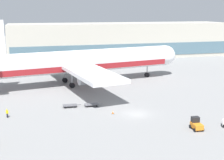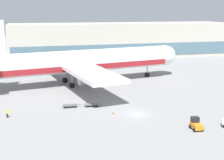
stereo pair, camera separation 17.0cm
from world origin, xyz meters
name	(u,v)px [view 1 (the left image)]	position (x,y,z in m)	size (l,w,h in m)	color
ground_plane	(137,114)	(0.00, 0.00, 0.00)	(400.00, 400.00, 0.00)	gray
terminal_building	(121,40)	(17.97, 72.33, 6.99)	(90.00, 18.20, 14.00)	#BCB7A8
airplane_main	(80,62)	(-6.40, 27.30, 5.84)	(57.66, 48.66, 17.00)	white
baggage_tug_mid	(196,124)	(6.79, -9.84, 0.88)	(1.80, 2.55, 2.00)	orange
baggage_dolly_lead	(70,105)	(-11.76, 7.44, 0.39)	(3.73, 1.60, 0.48)	#56565B
baggage_dolly_second	(92,104)	(-7.42, 6.97, 0.39)	(3.73, 1.60, 0.48)	#56565B
ground_crew_near	(7,113)	(-23.62, 4.06, 0.97)	(0.46, 0.40, 1.67)	black
traffic_cone_near	(113,112)	(-4.44, 1.25, 0.34)	(0.40, 0.40, 0.69)	black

